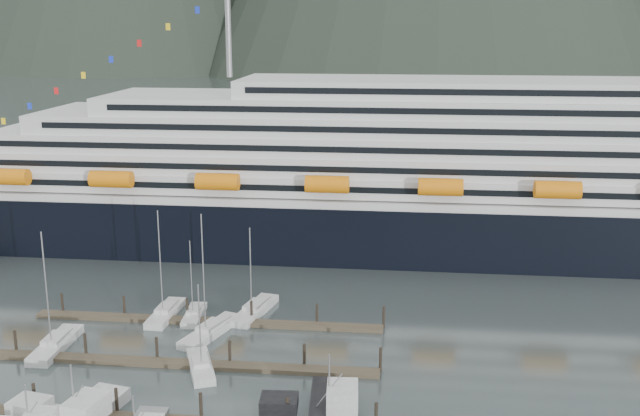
% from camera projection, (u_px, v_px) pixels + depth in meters
% --- Properties ---
extents(ground, '(1600.00, 1600.00, 0.00)m').
position_uv_depth(ground, '(213.00, 379.00, 85.92)').
color(ground, '#434F4F').
rests_on(ground, ground).
extents(cruise_ship, '(210.00, 30.40, 50.30)m').
position_uv_depth(cruise_ship, '(453.00, 183.00, 132.70)').
color(cruise_ship, black).
rests_on(cruise_ship, ground).
extents(dock_mid, '(48.18, 2.28, 3.20)m').
position_uv_depth(dock_mid, '(179.00, 363.00, 89.32)').
color(dock_mid, '#483D2E').
rests_on(dock_mid, ground).
extents(dock_far, '(48.18, 2.28, 3.20)m').
position_uv_depth(dock_far, '(207.00, 321.00, 101.85)').
color(dock_far, '#483D2E').
rests_on(dock_far, ground).
extents(sailboat_b, '(3.11, 11.07, 16.09)m').
position_uv_depth(sailboat_b, '(56.00, 345.00, 93.81)').
color(sailboat_b, '#BDBDBD').
rests_on(sailboat_b, ground).
extents(sailboat_c, '(5.65, 9.37, 11.42)m').
position_uv_depth(sailboat_c, '(201.00, 367.00, 88.06)').
color(sailboat_c, '#BDBDBD').
rests_on(sailboat_c, ground).
extents(sailboat_d, '(6.25, 11.80, 17.13)m').
position_uv_depth(sailboat_d, '(211.00, 332.00, 97.97)').
color(sailboat_d, '#BDBDBD').
rests_on(sailboat_d, ground).
extents(sailboat_e, '(2.93, 10.24, 15.96)m').
position_uv_depth(sailboat_e, '(166.00, 313.00, 104.05)').
color(sailboat_e, '#BDBDBD').
rests_on(sailboat_e, ground).
extents(sailboat_f, '(3.00, 8.12, 11.77)m').
position_uv_depth(sailboat_f, '(194.00, 315.00, 103.48)').
color(sailboat_f, '#BDBDBD').
rests_on(sailboat_f, ground).
extents(sailboat_g, '(5.11, 11.58, 13.35)m').
position_uv_depth(sailboat_g, '(255.00, 311.00, 104.99)').
color(sailboat_g, '#BDBDBD').
rests_on(sailboat_g, ground).
extents(trawler_d, '(10.25, 13.83, 8.14)m').
position_uv_depth(trawler_d, '(328.00, 411.00, 76.86)').
color(trawler_d, black).
rests_on(trawler_d, ground).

